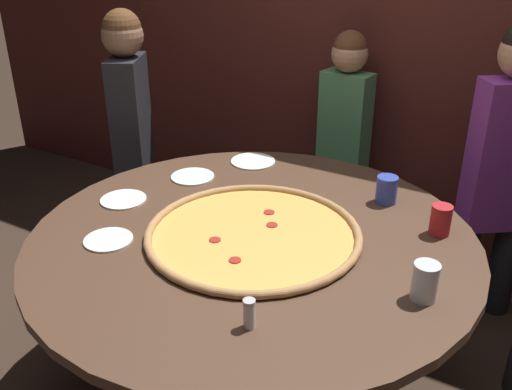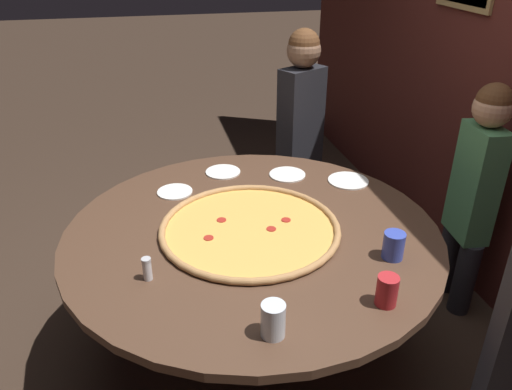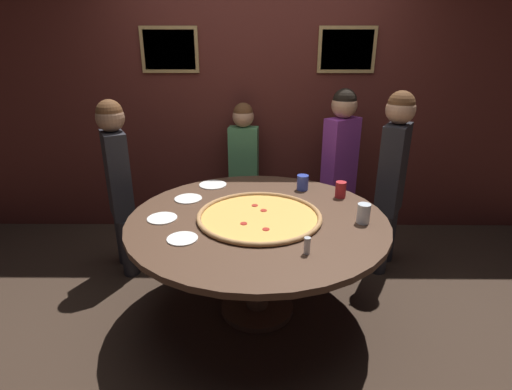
{
  "view_description": "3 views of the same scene",
  "coord_description": "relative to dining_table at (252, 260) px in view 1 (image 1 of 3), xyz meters",
  "views": [
    {
      "loc": [
        0.97,
        -1.63,
        1.83
      ],
      "look_at": [
        0.02,
        -0.0,
        0.91
      ],
      "focal_mm": 40.0,
      "sensor_mm": 36.0,
      "label": 1
    },
    {
      "loc": [
        1.9,
        -0.42,
        1.95
      ],
      "look_at": [
        -0.03,
        0.02,
        0.9
      ],
      "focal_mm": 35.0,
      "sensor_mm": 36.0,
      "label": 2
    },
    {
      "loc": [
        0.01,
        -2.41,
        1.84
      ],
      "look_at": [
        -0.01,
        0.02,
        0.89
      ],
      "focal_mm": 28.0,
      "sensor_mm": 36.0,
      "label": 3
    }
  ],
  "objects": [
    {
      "name": "diner_centre_back",
      "position": [
        0.73,
        1.01,
        0.2
      ],
      "size": [
        0.37,
        0.32,
        1.46
      ],
      "rotation": [
        0.0,
        0.0,
        -2.52
      ],
      "color": "#232328",
      "rests_on": "ground_plane"
    },
    {
      "name": "white_plate_near_front",
      "position": [
        -0.44,
        -0.32,
        0.12
      ],
      "size": [
        0.18,
        0.18,
        0.01
      ],
      "primitive_type": "cylinder",
      "color": "white",
      "rests_on": "dining_table"
    },
    {
      "name": "giant_pizza",
      "position": [
        0.01,
        -0.01,
        0.13
      ],
      "size": [
        0.83,
        0.83,
        0.03
      ],
      "color": "#E5A84C",
      "rests_on": "dining_table"
    },
    {
      "name": "white_plate_beside_cup",
      "position": [
        -0.51,
        0.31,
        0.12
      ],
      "size": [
        0.2,
        0.2,
        0.01
      ],
      "primitive_type": "cylinder",
      "color": "white",
      "rests_on": "dining_table"
    },
    {
      "name": "dining_table",
      "position": [
        0.0,
        0.0,
        0.0
      ],
      "size": [
        1.72,
        1.72,
        0.74
      ],
      "color": "#4C3323",
      "rests_on": "ground_plane"
    },
    {
      "name": "white_plate_right_side",
      "position": [
        -0.36,
        0.62,
        0.12
      ],
      "size": [
        0.22,
        0.22,
        0.01
      ],
      "primitive_type": "cylinder",
      "color": "white",
      "rests_on": "dining_table"
    },
    {
      "name": "white_plate_far_back",
      "position": [
        -0.63,
        -0.03,
        0.12
      ],
      "size": [
        0.2,
        0.2,
        0.01
      ],
      "primitive_type": "cylinder",
      "color": "white",
      "rests_on": "dining_table"
    },
    {
      "name": "drink_cup_near_right",
      "position": [
        0.35,
        0.52,
        0.18
      ],
      "size": [
        0.09,
        0.09,
        0.12
      ],
      "primitive_type": "cylinder",
      "color": "#384CB7",
      "rests_on": "dining_table"
    },
    {
      "name": "ground_plane",
      "position": [
        0.0,
        0.0,
        -0.62
      ],
      "size": [
        24.0,
        24.0,
        0.0
      ],
      "primitive_type": "plane",
      "color": "#38281E"
    },
    {
      "name": "drink_cup_near_left",
      "position": [
        0.62,
        0.36,
        0.18
      ],
      "size": [
        0.08,
        0.08,
        0.12
      ],
      "primitive_type": "cylinder",
      "color": "#B22328",
      "rests_on": "dining_table"
    },
    {
      "name": "condiment_shaker",
      "position": [
        0.27,
        -0.48,
        0.17
      ],
      "size": [
        0.04,
        0.04,
        0.1
      ],
      "color": "silver",
      "rests_on": "dining_table"
    },
    {
      "name": "diner_far_left",
      "position": [
        -1.11,
        0.58,
        0.19
      ],
      "size": [
        0.28,
        0.37,
        1.43
      ],
      "rotation": [
        0.0,
        0.0,
        2.05
      ],
      "color": "#232328",
      "rests_on": "ground_plane"
    },
    {
      "name": "diner_side_right",
      "position": [
        -0.14,
        1.24,
        0.12
      ],
      "size": [
        0.33,
        0.2,
        1.31
      ],
      "rotation": [
        0.0,
        0.0,
        3.03
      ],
      "color": "#232328",
      "rests_on": "ground_plane"
    },
    {
      "name": "drink_cup_beside_pizza",
      "position": [
        0.68,
        -0.08,
        0.18
      ],
      "size": [
        0.08,
        0.08,
        0.13
      ],
      "primitive_type": "cylinder",
      "color": "silver",
      "rests_on": "dining_table"
    },
    {
      "name": "back_wall",
      "position": [
        0.0,
        1.46,
        0.68
      ],
      "size": [
        6.4,
        0.08,
        2.6
      ],
      "color": "#4C1E19",
      "rests_on": "ground_plane"
    }
  ]
}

